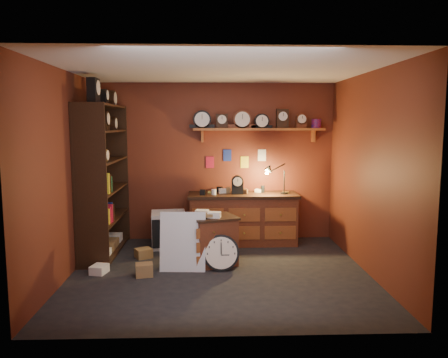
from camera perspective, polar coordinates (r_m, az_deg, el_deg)
floor at (r=6.07m, az=-0.55°, el=-12.12°), size 4.00×4.00×0.00m
room_shell at (r=5.85m, az=-0.16°, el=4.38°), size 4.02×3.62×2.71m
shelving_unit at (r=6.95m, az=-15.73°, el=0.69°), size 0.47×1.60×2.58m
workbench at (r=7.39m, az=2.49°, el=-4.80°), size 1.83×0.66×1.36m
low_cabinet at (r=6.31m, az=-1.33°, el=-7.72°), size 0.76×0.70×0.79m
big_round_clock at (r=6.09m, az=-0.38°, el=-9.61°), size 0.50×0.17×0.50m
white_panel at (r=6.19m, az=-5.37°, el=-11.76°), size 0.63×0.20×0.82m
mini_fridge at (r=7.28m, az=-7.25°, el=-6.54°), size 0.61×0.63×0.57m
floor_box_a at (r=6.79m, az=-10.45°, el=-9.50°), size 0.30×0.28×0.14m
floor_box_b at (r=6.25m, az=-15.98°, el=-11.26°), size 0.24×0.27×0.11m
floor_box_c at (r=6.01m, az=-10.38°, el=-11.59°), size 0.25×0.22×0.17m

